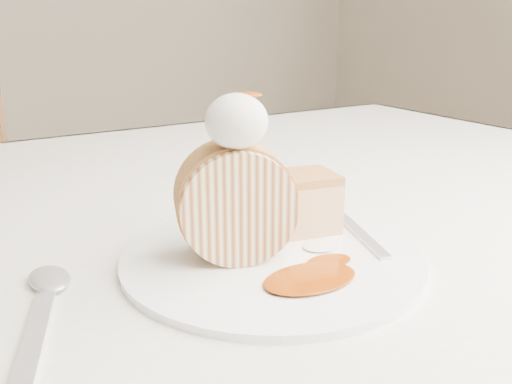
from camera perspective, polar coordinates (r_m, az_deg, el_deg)
table at (r=0.68m, az=-6.82°, el=-8.20°), size 1.40×0.90×0.75m
plate at (r=0.49m, az=1.61°, el=-6.65°), size 0.30×0.30×0.01m
roulade_slice at (r=0.47m, az=-2.05°, el=-1.05°), size 0.11×0.08×0.10m
cake_chunk at (r=0.54m, az=4.80°, el=-1.35°), size 0.07×0.06×0.05m
whipped_cream at (r=0.45m, az=-1.96°, el=7.08°), size 0.05×0.05×0.04m
caramel_drizzle at (r=0.45m, az=-0.87°, el=10.39°), size 0.02×0.02×0.01m
caramel_pool at (r=0.45m, az=5.41°, el=-8.56°), size 0.09×0.07×0.00m
fork at (r=0.54m, az=10.52°, el=-4.24°), size 0.07×0.15×0.00m
spoon at (r=0.40m, az=-21.51°, el=-14.33°), size 0.08×0.18×0.00m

